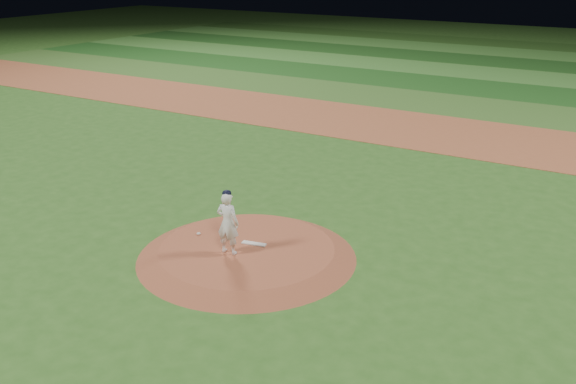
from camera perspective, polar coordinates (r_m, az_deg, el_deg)
The scene contains 12 objects.
ground at distance 16.26m, azimuth -3.66°, elevation -5.76°, with size 120.00×120.00×0.00m, color #2B591D.
infield_dirt_band at distance 28.18m, azimuth 12.76°, elevation 5.25°, with size 70.00×6.00×0.02m, color #99502F.
outfield_stripe_0 at distance 33.31m, azimuth 15.87°, elevation 7.29°, with size 70.00×5.00×0.02m, color #366324.
outfield_stripe_1 at distance 38.06m, azimuth 17.98°, elevation 8.65°, with size 70.00×5.00×0.02m, color #1A4A17.
outfield_stripe_2 at distance 42.87m, azimuth 19.63°, elevation 9.70°, with size 70.00×5.00×0.02m, color #37742A.
outfield_stripe_3 at distance 47.72m, azimuth 20.96°, elevation 10.54°, with size 70.00×5.00×0.02m, color #194416.
outfield_stripe_4 at distance 52.60m, azimuth 22.04°, elevation 11.21°, with size 70.00×5.00×0.02m, color #367229.
outfield_stripe_5 at distance 57.50m, azimuth 22.95°, elevation 11.77°, with size 70.00×5.00×0.02m, color #234B18.
pitchers_mound at distance 16.20m, azimuth -3.67°, elevation -5.36°, with size 5.50×5.50×0.25m, color brown.
pitching_rubber at distance 16.32m, azimuth -3.04°, elevation -4.60°, with size 0.63×0.16×0.03m, color silver.
rosin_bag at distance 16.98m, azimuth -7.94°, elevation -3.68°, with size 0.11×0.11×0.06m, color beige.
pitcher_on_mound at distance 15.59m, azimuth -5.37°, elevation -2.71°, with size 0.62×0.45×1.65m.
Camera 1 is at (8.40, -11.93, 7.18)m, focal length 40.00 mm.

